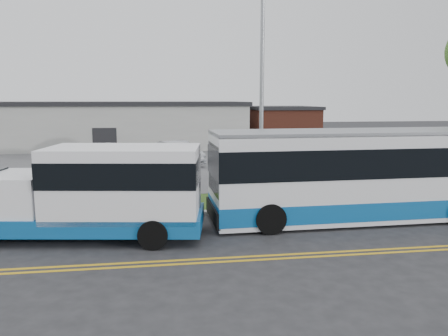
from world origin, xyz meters
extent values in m
plane|color=#28282B|center=(0.00, 0.00, 0.00)|extent=(140.00, 140.00, 0.00)
cube|color=gold|center=(0.00, -3.85, 0.01)|extent=(70.00, 0.12, 0.01)
cube|color=gold|center=(0.00, -4.15, 0.01)|extent=(70.00, 0.12, 0.01)
cube|color=#9E9B93|center=(0.00, 1.10, 0.07)|extent=(80.00, 0.30, 0.15)
cube|color=#2C4918|center=(0.00, 2.90, 0.05)|extent=(80.00, 3.30, 0.10)
cube|color=#4C4C4F|center=(0.00, 17.00, 0.05)|extent=(80.00, 25.00, 0.10)
cube|color=#9E9E99|center=(-6.00, 27.00, 2.00)|extent=(25.00, 10.00, 4.00)
cube|color=black|center=(-6.00, 27.00, 4.17)|extent=(25.40, 10.40, 0.35)
cube|color=black|center=(-6.00, 22.05, 1.10)|extent=(2.00, 0.15, 2.20)
cube|color=brown|center=(10.50, 26.00, 1.80)|extent=(6.00, 7.00, 3.60)
cube|color=black|center=(10.50, 26.00, 3.75)|extent=(6.30, 7.30, 0.30)
cylinder|color=gray|center=(3.00, 2.80, 4.85)|extent=(0.18, 0.18, 9.50)
cube|color=#0E559A|center=(-3.81, -1.24, 0.61)|extent=(7.85, 3.66, 0.55)
cube|color=white|center=(-2.60, -1.42, 1.89)|extent=(5.21, 3.26, 2.33)
cube|color=black|center=(-2.60, -1.42, 2.28)|extent=(5.24, 3.31, 0.83)
cube|color=white|center=(-6.11, -0.89, 1.50)|extent=(2.34, 2.66, 1.33)
cylinder|color=black|center=(-6.70, 0.42, 0.47)|extent=(0.97, 0.45, 0.93)
cylinder|color=black|center=(-1.68, -2.77, 0.47)|extent=(0.97, 0.45, 0.93)
cylinder|color=black|center=(-1.32, -0.40, 0.47)|extent=(0.97, 0.45, 0.93)
cube|color=white|center=(6.60, -0.40, 1.73)|extent=(12.30, 3.00, 3.23)
cube|color=#0E559A|center=(6.60, -0.40, 0.61)|extent=(12.32, 3.03, 0.67)
cube|color=black|center=(6.60, -0.40, 2.34)|extent=(12.35, 3.05, 1.06)
cube|color=black|center=(0.53, -0.51, 2.12)|extent=(0.16, 2.56, 1.78)
cube|color=black|center=(0.45, -0.51, 0.50)|extent=(0.18, 2.79, 0.56)
cube|color=gray|center=(6.60, -0.40, 3.36)|extent=(12.30, 3.00, 0.13)
cylinder|color=black|center=(2.28, -1.79, 0.53)|extent=(1.08, 0.38, 1.07)
cylinder|color=black|center=(2.23, 0.84, 0.53)|extent=(1.08, 0.38, 1.07)
cylinder|color=black|center=(9.47, 0.97, 0.53)|extent=(1.08, 0.38, 1.07)
imported|color=black|center=(-4.50, 1.90, 0.91)|extent=(0.60, 0.40, 1.62)
imported|color=silver|center=(-0.20, 14.42, 0.90)|extent=(3.75, 5.12, 1.61)
imported|color=white|center=(-5.55, 14.50, 0.79)|extent=(3.75, 5.14, 1.38)
sphere|color=white|center=(-4.80, 1.65, 0.26)|extent=(0.32, 0.32, 0.32)
sphere|color=white|center=(-4.20, 2.15, 0.26)|extent=(0.32, 0.32, 0.32)
camera|label=1|loc=(-1.43, -15.88, 4.58)|focal=35.00mm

